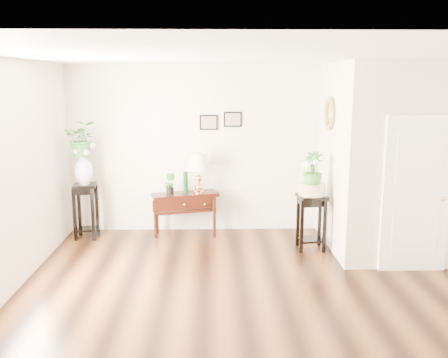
{
  "coord_description": "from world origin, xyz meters",
  "views": [
    {
      "loc": [
        -0.59,
        -5.58,
        2.52
      ],
      "look_at": [
        -0.43,
        1.3,
        1.17
      ],
      "focal_mm": 40.0,
      "sensor_mm": 36.0,
      "label": 1
    }
  ],
  "objects_px": {
    "table_lamp": "(199,172)",
    "plant_stand_b": "(311,222)",
    "console_table": "(185,214)",
    "plant_stand_a": "(86,211)"
  },
  "relations": [
    {
      "from": "table_lamp",
      "to": "plant_stand_b",
      "type": "distance_m",
      "value": 1.97
    },
    {
      "from": "plant_stand_a",
      "to": "plant_stand_b",
      "type": "xyz_separation_m",
      "value": [
        3.55,
        -0.63,
        -0.03
      ]
    },
    {
      "from": "plant_stand_a",
      "to": "plant_stand_b",
      "type": "relative_size",
      "value": 1.06
    },
    {
      "from": "console_table",
      "to": "plant_stand_a",
      "type": "distance_m",
      "value": 1.61
    },
    {
      "from": "plant_stand_a",
      "to": "plant_stand_b",
      "type": "bearing_deg",
      "value": -10.11
    },
    {
      "from": "console_table",
      "to": "plant_stand_b",
      "type": "distance_m",
      "value": 2.08
    },
    {
      "from": "console_table",
      "to": "table_lamp",
      "type": "relative_size",
      "value": 1.62
    },
    {
      "from": "console_table",
      "to": "plant_stand_b",
      "type": "xyz_separation_m",
      "value": [
        1.94,
        -0.72,
        0.06
      ]
    },
    {
      "from": "console_table",
      "to": "plant_stand_b",
      "type": "bearing_deg",
      "value": -36.03
    },
    {
      "from": "table_lamp",
      "to": "plant_stand_a",
      "type": "height_order",
      "value": "table_lamp"
    }
  ]
}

